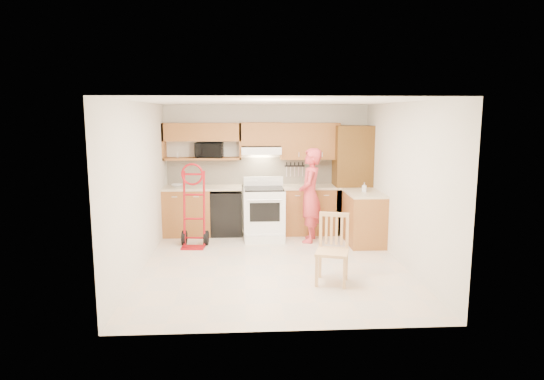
{
  "coord_description": "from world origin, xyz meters",
  "views": [
    {
      "loc": [
        -0.44,
        -6.97,
        2.32
      ],
      "look_at": [
        0.0,
        0.5,
        1.1
      ],
      "focal_mm": 30.81,
      "sensor_mm": 36.0,
      "label": 1
    }
  ],
  "objects": [
    {
      "name": "wall_right",
      "position": [
        2.01,
        0.0,
        1.25
      ],
      "size": [
        0.02,
        4.5,
        2.5
      ],
      "primitive_type": "cube",
      "color": "silver",
      "rests_on": "ground"
    },
    {
      "name": "pantry_tall",
      "position": [
        1.65,
        1.95,
        1.05
      ],
      "size": [
        0.7,
        0.6,
        2.1
      ],
      "primitive_type": "cube",
      "color": "#4D2F0D",
      "rests_on": "ground"
    },
    {
      "name": "floor",
      "position": [
        0.0,
        0.0,
        -0.01
      ],
      "size": [
        4.0,
        4.5,
        0.02
      ],
      "primitive_type": "cube",
      "color": "beige",
      "rests_on": "ground"
    },
    {
      "name": "range_hood",
      "position": [
        -0.12,
        2.02,
        1.63
      ],
      "size": [
        0.76,
        0.46,
        0.14
      ],
      "primitive_type": "cube",
      "color": "white",
      "rests_on": "wall_back"
    },
    {
      "name": "ceiling",
      "position": [
        0.0,
        0.0,
        2.51
      ],
      "size": [
        4.0,
        4.5,
        0.02
      ],
      "primitive_type": "cube",
      "color": "white",
      "rests_on": "ground"
    },
    {
      "name": "countertop_right",
      "position": [
        0.83,
        1.95,
        0.92
      ],
      "size": [
        1.14,
        0.63,
        0.04
      ],
      "primitive_type": "cube",
      "color": "#B8A78D",
      "rests_on": "lower_cab_right"
    },
    {
      "name": "soap_bottle",
      "position": [
        1.7,
        1.18,
        1.02
      ],
      "size": [
        0.1,
        0.1,
        0.17
      ],
      "primitive_type": "imported",
      "rotation": [
        0.0,
        0.0,
        -0.3
      ],
      "color": "white",
      "rests_on": "countertop_return"
    },
    {
      "name": "lower_cab_left",
      "position": [
        -1.55,
        1.95,
        0.45
      ],
      "size": [
        0.9,
        0.6,
        0.9
      ],
      "primitive_type": "cube",
      "color": "brown",
      "rests_on": "ground"
    },
    {
      "name": "wall_back",
      "position": [
        0.0,
        2.26,
        1.25
      ],
      "size": [
        4.0,
        0.02,
        2.5
      ],
      "primitive_type": "cube",
      "color": "silver",
      "rests_on": "ground"
    },
    {
      "name": "countertop_left",
      "position": [
        -1.25,
        1.95,
        0.92
      ],
      "size": [
        1.5,
        0.63,
        0.04
      ],
      "primitive_type": "cube",
      "color": "#B8A78D",
      "rests_on": "lower_cab_left"
    },
    {
      "name": "range",
      "position": [
        -0.08,
        1.61,
        0.56
      ],
      "size": [
        0.76,
        1.0,
        1.12
      ],
      "primitive_type": null,
      "color": "white",
      "rests_on": "ground"
    },
    {
      "name": "microwave",
      "position": [
        -1.12,
        2.08,
        1.63
      ],
      "size": [
        0.54,
        0.38,
        0.29
      ],
      "primitive_type": "imported",
      "rotation": [
        0.0,
        0.0,
        -0.06
      ],
      "color": "black",
      "rests_on": "upper_shelf_mw"
    },
    {
      "name": "bowl",
      "position": [
        -1.73,
        1.95,
        0.97
      ],
      "size": [
        0.23,
        0.23,
        0.05
      ],
      "primitive_type": "imported",
      "rotation": [
        0.0,
        0.0,
        -0.03
      ],
      "color": "white",
      "rests_on": "countertop_left"
    },
    {
      "name": "hand_truck",
      "position": [
        -1.35,
        1.08,
        0.67
      ],
      "size": [
        0.56,
        0.52,
        1.34
      ],
      "primitive_type": null,
      "rotation": [
        0.0,
        0.0,
        -0.08
      ],
      "color": "maroon",
      "rests_on": "ground"
    },
    {
      "name": "upper_shelf_mw",
      "position": [
        -1.25,
        2.08,
        1.47
      ],
      "size": [
        1.5,
        0.33,
        0.04
      ],
      "primitive_type": "cube",
      "color": "brown",
      "rests_on": "wall_back"
    },
    {
      "name": "backsplash",
      "position": [
        0.0,
        2.23,
        1.2
      ],
      "size": [
        3.92,
        0.03,
        0.55
      ],
      "primitive_type": "cube",
      "color": "beige",
      "rests_on": "wall_back"
    },
    {
      "name": "lower_cab_right",
      "position": [
        0.83,
        1.95,
        0.45
      ],
      "size": [
        1.14,
        0.6,
        0.9
      ],
      "primitive_type": "cube",
      "color": "brown",
      "rests_on": "ground"
    },
    {
      "name": "knife_strip",
      "position": [
        0.55,
        2.21,
        1.24
      ],
      "size": [
        0.4,
        0.05,
        0.29
      ],
      "primitive_type": null,
      "color": "black",
      "rests_on": "backsplash"
    },
    {
      "name": "dining_chair",
      "position": [
        0.75,
        -0.84,
        0.48
      ],
      "size": [
        0.55,
        0.57,
        0.96
      ],
      "primitive_type": null,
      "rotation": [
        0.0,
        0.0,
        -0.29
      ],
      "color": "tan",
      "rests_on": "ground"
    },
    {
      "name": "upper_cab_left",
      "position": [
        -1.25,
        2.08,
        1.98
      ],
      "size": [
        1.5,
        0.33,
        0.34
      ],
      "primitive_type": "cube",
      "color": "brown",
      "rests_on": "wall_back"
    },
    {
      "name": "upper_cab_center",
      "position": [
        -0.12,
        2.08,
        1.94
      ],
      "size": [
        0.76,
        0.33,
        0.44
      ],
      "primitive_type": "cube",
      "color": "brown",
      "rests_on": "wall_back"
    },
    {
      "name": "upper_cab_right",
      "position": [
        0.83,
        2.08,
        1.8
      ],
      "size": [
        1.14,
        0.33,
        0.7
      ],
      "primitive_type": "cube",
      "color": "brown",
      "rests_on": "wall_back"
    },
    {
      "name": "dishwasher",
      "position": [
        -0.8,
        1.95,
        0.42
      ],
      "size": [
        0.6,
        0.6,
        0.85
      ],
      "primitive_type": "cube",
      "color": "black",
      "rests_on": "ground"
    },
    {
      "name": "wall_front",
      "position": [
        0.0,
        -2.26,
        1.25
      ],
      "size": [
        4.0,
        0.02,
        2.5
      ],
      "primitive_type": "cube",
      "color": "silver",
      "rests_on": "ground"
    },
    {
      "name": "person",
      "position": [
        0.75,
        1.34,
        0.86
      ],
      "size": [
        0.55,
        0.7,
        1.72
      ],
      "primitive_type": "imported",
      "rotation": [
        0.0,
        0.0,
        -1.81
      ],
      "color": "#C8383F",
      "rests_on": "ground"
    },
    {
      "name": "wall_left",
      "position": [
        -2.01,
        0.0,
        1.25
      ],
      "size": [
        0.02,
        4.5,
        2.5
      ],
      "primitive_type": "cube",
      "color": "silver",
      "rests_on": "ground"
    },
    {
      "name": "countertop_return",
      "position": [
        1.7,
        1.15,
        0.92
      ],
      "size": [
        0.63,
        1.0,
        0.04
      ],
      "primitive_type": "cube",
      "color": "#B8A78D",
      "rests_on": "cab_return_right"
    },
    {
      "name": "cab_return_right",
      "position": [
        1.7,
        1.15,
        0.45
      ],
      "size": [
        0.6,
        1.0,
        0.9
      ],
      "primitive_type": "cube",
      "color": "brown",
      "rests_on": "ground"
    }
  ]
}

